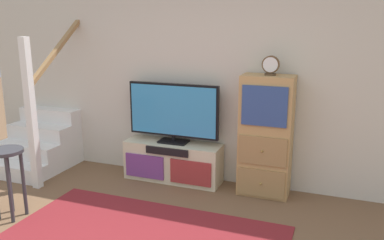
{
  "coord_description": "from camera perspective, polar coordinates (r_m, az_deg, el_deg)",
  "views": [
    {
      "loc": [
        1.61,
        -2.15,
        1.96
      ],
      "look_at": [
        0.18,
        1.61,
        0.96
      ],
      "focal_mm": 37.24,
      "sensor_mm": 36.0,
      "label": 1
    }
  ],
  "objects": [
    {
      "name": "bar_stool_near",
      "position": [
        4.43,
        -24.92,
        -6.17
      ],
      "size": [
        0.34,
        0.34,
        0.73
      ],
      "color": "#333338",
      "rests_on": "ground_plane"
    },
    {
      "name": "media_console",
      "position": [
        5.05,
        -2.74,
        -5.98
      ],
      "size": [
        1.23,
        0.38,
        0.49
      ],
      "color": "beige",
      "rests_on": "ground_plane"
    },
    {
      "name": "desk_clock",
      "position": [
        4.43,
        11.2,
        7.65
      ],
      "size": [
        0.19,
        0.08,
        0.21
      ],
      "color": "#4C3823",
      "rests_on": "side_cabinet"
    },
    {
      "name": "staircase",
      "position": [
        6.02,
        -19.86,
        -2.25
      ],
      "size": [
        1.0,
        1.36,
        2.2
      ],
      "color": "white",
      "rests_on": "ground_plane"
    },
    {
      "name": "television",
      "position": [
        4.89,
        -2.72,
        1.21
      ],
      "size": [
        1.16,
        0.22,
        0.74
      ],
      "color": "black",
      "rests_on": "media_console"
    },
    {
      "name": "back_wall",
      "position": [
        4.92,
        1.59,
        6.78
      ],
      "size": [
        6.4,
        0.12,
        2.7
      ],
      "primitive_type": "cube",
      "color": "beige",
      "rests_on": "ground_plane"
    },
    {
      "name": "side_cabinet",
      "position": [
        4.6,
        10.51,
        -2.33
      ],
      "size": [
        0.58,
        0.38,
        1.39
      ],
      "color": "tan",
      "rests_on": "ground_plane"
    }
  ]
}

